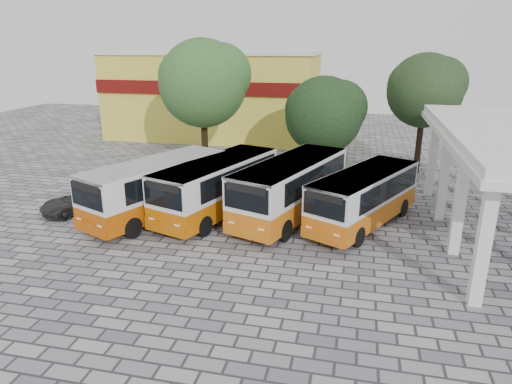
% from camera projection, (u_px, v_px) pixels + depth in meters
% --- Properties ---
extents(ground, '(90.00, 90.00, 0.00)m').
position_uv_depth(ground, '(274.00, 253.00, 20.57)').
color(ground, slate).
rests_on(ground, ground).
extents(shophouse_block, '(20.40, 10.40, 8.30)m').
position_uv_depth(shophouse_block, '(215.00, 94.00, 45.69)').
color(shophouse_block, gold).
rests_on(shophouse_block, ground).
extents(bus_far_left, '(5.73, 9.14, 3.07)m').
position_uv_depth(bus_far_left, '(157.00, 185.00, 24.41)').
color(bus_far_left, '#A84300').
rests_on(bus_far_left, ground).
extents(bus_centre_left, '(5.17, 9.07, 3.07)m').
position_uv_depth(bus_centre_left, '(217.00, 184.00, 24.63)').
color(bus_centre_left, '#AD5000').
rests_on(bus_centre_left, ground).
extents(bus_centre_right, '(5.37, 9.35, 3.16)m').
position_uv_depth(bus_centre_right, '(291.00, 186.00, 24.17)').
color(bus_centre_right, '#BD5C0C').
rests_on(bus_centre_right, ground).
extents(bus_far_right, '(5.69, 8.50, 2.85)m').
position_uv_depth(bus_far_right, '(364.00, 195.00, 23.24)').
color(bus_far_right, '#BA5709').
rests_on(bus_far_right, ground).
extents(tree_left, '(6.74, 6.42, 9.45)m').
position_uv_depth(tree_left, '(204.00, 80.00, 33.20)').
color(tree_left, black).
rests_on(tree_left, ground).
extents(tree_middle, '(5.82, 5.54, 6.90)m').
position_uv_depth(tree_middle, '(325.00, 113.00, 32.52)').
color(tree_middle, '#332413').
rests_on(tree_middle, ground).
extents(tree_right, '(5.38, 5.12, 8.47)m').
position_uv_depth(tree_right, '(426.00, 88.00, 31.42)').
color(tree_right, black).
rests_on(tree_right, ground).
extents(parked_car, '(4.04, 4.63, 1.18)m').
position_uv_depth(parked_car, '(80.00, 201.00, 25.55)').
color(parked_car, black).
rests_on(parked_car, ground).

